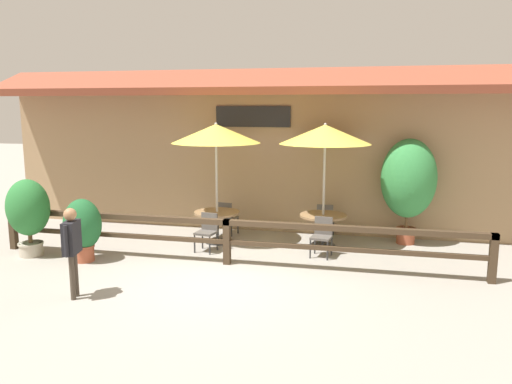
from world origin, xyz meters
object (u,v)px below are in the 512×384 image
at_px(chair_middle_wallside, 325,219).
at_px(pedestrian, 72,241).
at_px(chair_near_wallside, 227,216).
at_px(patio_umbrella_middle, 325,135).
at_px(potted_plant_corner_fern, 409,180).
at_px(potted_plant_tall_tropical, 83,227).
at_px(dining_table_middle, 323,221).
at_px(patio_umbrella_near, 216,134).
at_px(dining_table_near, 217,218).
at_px(chair_near_streetside, 207,230).
at_px(chair_middle_streetside, 322,235).
at_px(potted_plant_broad_leaf, 28,211).

relative_size(chair_middle_wallside, pedestrian, 0.55).
xyz_separation_m(chair_near_wallside, pedestrian, (-1.35, -4.72, 0.53)).
relative_size(patio_umbrella_middle, potted_plant_corner_fern, 1.14).
height_order(patio_umbrella_middle, potted_plant_tall_tropical, patio_umbrella_middle).
xyz_separation_m(dining_table_middle, chair_middle_wallside, (-0.02, 0.81, -0.13)).
height_order(patio_umbrella_near, dining_table_middle, patio_umbrella_near).
height_order(chair_middle_wallside, pedestrian, pedestrian).
bearing_deg(potted_plant_tall_tropical, chair_middle_wallside, 32.89).
distance_m(dining_table_near, chair_middle_wallside, 2.72).
relative_size(chair_near_wallside, dining_table_middle, 0.79).
height_order(dining_table_near, potted_plant_tall_tropical, potted_plant_tall_tropical).
distance_m(patio_umbrella_middle, potted_plant_tall_tropical, 5.68).
bearing_deg(chair_near_streetside, chair_middle_streetside, 12.43).
xyz_separation_m(chair_near_wallside, potted_plant_tall_tropical, (-2.34, -2.82, 0.26)).
bearing_deg(potted_plant_corner_fern, dining_table_near, -168.32).
xyz_separation_m(patio_umbrella_near, chair_middle_wallside, (2.50, 1.05, -2.14)).
bearing_deg(chair_near_wallside, potted_plant_corner_fern, -167.46).
relative_size(chair_near_wallside, chair_middle_streetside, 1.00).
height_order(chair_near_wallside, chair_middle_streetside, same).
distance_m(potted_plant_tall_tropical, pedestrian, 2.16).
distance_m(patio_umbrella_near, chair_near_wallside, 2.27).
bearing_deg(potted_plant_corner_fern, chair_middle_streetside, -141.35).
height_order(chair_near_wallside, chair_middle_wallside, same).
xyz_separation_m(patio_umbrella_near, pedestrian, (-1.32, -3.97, -1.61)).
relative_size(potted_plant_broad_leaf, potted_plant_corner_fern, 0.68).
distance_m(dining_table_near, chair_middle_streetside, 2.65).
height_order(chair_near_streetside, potted_plant_broad_leaf, potted_plant_broad_leaf).
bearing_deg(chair_near_streetside, dining_table_middle, 29.85).
height_order(dining_table_middle, potted_plant_tall_tropical, potted_plant_tall_tropical).
xyz_separation_m(potted_plant_tall_tropical, potted_plant_corner_fern, (6.77, 2.99, 0.80)).
relative_size(potted_plant_corner_fern, pedestrian, 1.60).
bearing_deg(potted_plant_broad_leaf, chair_near_streetside, 18.52).
bearing_deg(chair_near_streetside, potted_plant_broad_leaf, -152.83).
relative_size(dining_table_near, chair_middle_streetside, 1.27).
distance_m(potted_plant_tall_tropical, potted_plant_corner_fern, 7.44).
distance_m(dining_table_middle, potted_plant_corner_fern, 2.24).
relative_size(patio_umbrella_near, chair_middle_streetside, 3.35).
bearing_deg(chair_near_wallside, chair_middle_streetside, 162.93).
distance_m(dining_table_near, patio_umbrella_middle, 3.24).
distance_m(dining_table_near, dining_table_middle, 2.53).
bearing_deg(patio_umbrella_near, dining_table_near, 63.43).
relative_size(patio_umbrella_near, potted_plant_corner_fern, 1.14).
bearing_deg(dining_table_middle, patio_umbrella_near, -174.66).
relative_size(chair_near_streetside, potted_plant_tall_tropical, 0.64).
xyz_separation_m(chair_middle_wallside, potted_plant_corner_fern, (1.94, -0.13, 1.06)).
relative_size(patio_umbrella_near, dining_table_near, 2.63).
relative_size(patio_umbrella_near, chair_near_wallside, 3.35).
height_order(patio_umbrella_near, dining_table_near, patio_umbrella_near).
xyz_separation_m(patio_umbrella_near, dining_table_near, (0.00, 0.00, -2.01)).
relative_size(patio_umbrella_middle, potted_plant_broad_leaf, 1.69).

